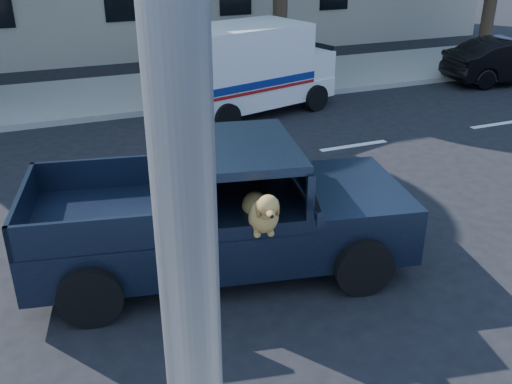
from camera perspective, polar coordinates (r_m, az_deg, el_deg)
ground at (r=8.15m, az=-2.32°, el=-6.84°), size 120.00×120.00×0.00m
far_sidewalk at (r=16.45m, az=-13.42°, el=9.46°), size 60.00×4.00×0.15m
lane_stripes at (r=11.64m, az=1.26°, el=3.37°), size 21.60×0.14×0.01m
pickup_truck at (r=7.73m, az=-4.08°, el=-3.63°), size 5.26×3.00×1.78m
mail_truck at (r=14.45m, az=-0.66°, el=11.63°), size 4.32×2.88×2.18m
parked_sedan at (r=19.07m, az=24.22°, el=11.87°), size 2.00×4.16×1.31m
utility_pole at (r=2.02m, az=-8.30°, el=17.76°), size 0.25×0.29×8.12m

